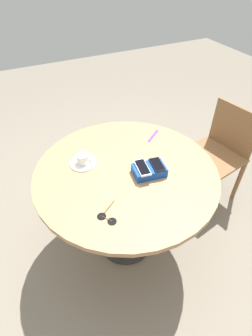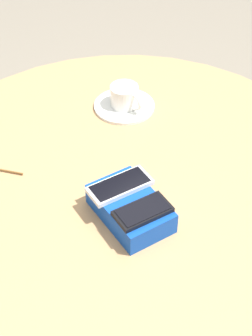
% 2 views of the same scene
% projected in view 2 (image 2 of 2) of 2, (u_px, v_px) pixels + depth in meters
% --- Properties ---
extents(round_table, '(1.08, 1.08, 0.74)m').
position_uv_depth(round_table, '(126.00, 203.00, 1.38)').
color(round_table, '#2D2D2D').
rests_on(round_table, ground_plane).
extents(phone_box, '(0.20, 0.14, 0.05)m').
position_uv_depth(phone_box, '(130.00, 208.00, 1.20)').
color(phone_box, '#0F42AD').
rests_on(phone_box, round_table).
extents(phone_black, '(0.08, 0.13, 0.01)m').
position_uv_depth(phone_black, '(143.00, 211.00, 1.15)').
color(phone_black, black).
rests_on(phone_black, phone_box).
extents(phone_white, '(0.08, 0.15, 0.01)m').
position_uv_depth(phone_white, '(120.00, 186.00, 1.20)').
color(phone_white, silver).
rests_on(phone_white, phone_box).
extents(saucer, '(0.16, 0.16, 0.01)m').
position_uv_depth(saucer, '(124.00, 106.00, 1.51)').
color(saucer, white).
rests_on(saucer, round_table).
extents(coffee_cup, '(0.10, 0.07, 0.06)m').
position_uv_depth(coffee_cup, '(125.00, 96.00, 1.49)').
color(coffee_cup, white).
rests_on(coffee_cup, saucer).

